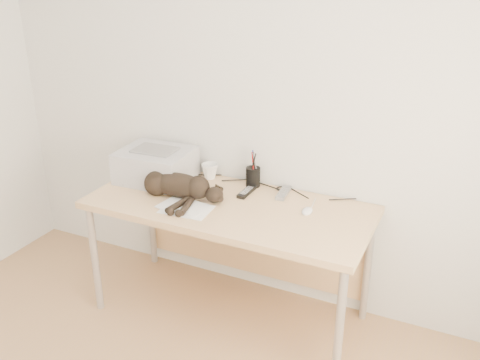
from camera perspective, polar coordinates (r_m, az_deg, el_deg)
The scene contains 11 objects.
wall_back at distance 3.12m, azimuth 1.69°, elevation 9.38°, with size 3.50×3.50×0.00m, color silver.
desk at distance 3.13m, azimuth -0.49°, elevation -4.14°, with size 1.60×0.70×0.74m.
printer at distance 3.32m, azimuth -8.95°, elevation 1.60°, with size 0.44×0.38×0.20m.
papers at distance 2.96m, azimuth -5.89°, elevation -2.98°, with size 0.32×0.24×0.01m.
cat at distance 3.08m, azimuth -6.90°, elevation -0.67°, with size 0.67×0.31×0.15m.
mug at distance 3.32m, azimuth -3.24°, elevation 0.95°, with size 0.10×0.10×0.10m, color white.
pen_cup at distance 3.20m, azimuth 1.40°, elevation 0.38°, with size 0.09×0.09×0.22m.
remote_grey at distance 3.12m, azimuth 4.66°, elevation -1.38°, with size 0.05×0.18×0.02m, color slate.
remote_black at distance 3.13m, azimuth 0.71°, elevation -1.28°, with size 0.05×0.17×0.02m, color black.
mouse at distance 2.93m, azimuth 7.18°, elevation -3.13°, with size 0.06×0.10×0.03m, color white.
cable_tangle at distance 3.25m, azimuth 1.22°, elevation -0.33°, with size 1.36×0.07×0.01m, color black, non-canonical shape.
Camera 1 is at (1.21, -1.03, 2.05)m, focal length 40.00 mm.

